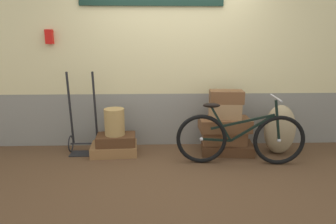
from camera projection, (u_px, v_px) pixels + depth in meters
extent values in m
cube|color=#513823|center=(176.00, 165.00, 4.02)|extent=(9.06, 5.20, 0.06)
cube|color=gray|center=(173.00, 118.00, 4.75)|extent=(7.06, 0.20, 0.80)
cube|color=beige|center=(173.00, 30.00, 4.43)|extent=(7.06, 0.20, 1.87)
cube|color=red|center=(49.00, 37.00, 4.26)|extent=(0.10, 0.08, 0.20)
cube|color=olive|center=(114.00, 149.00, 4.34)|extent=(0.68, 0.49, 0.14)
cube|color=#4C2D19|center=(116.00, 140.00, 4.29)|extent=(0.56, 0.39, 0.15)
cube|color=#4C2D19|center=(227.00, 148.00, 4.39)|extent=(0.77, 0.53, 0.14)
cube|color=brown|center=(224.00, 136.00, 4.37)|extent=(0.64, 0.38, 0.21)
cube|color=brown|center=(224.00, 124.00, 4.28)|extent=(0.71, 0.41, 0.17)
cube|color=#9E754C|center=(225.00, 111.00, 4.23)|extent=(0.44, 0.25, 0.22)
cube|color=brown|center=(226.00, 97.00, 4.20)|extent=(0.47, 0.29, 0.18)
cylinder|color=#A8844C|center=(115.00, 122.00, 4.24)|extent=(0.28, 0.28, 0.38)
torus|color=black|center=(71.00, 144.00, 4.41)|extent=(0.02, 0.24, 0.24)
torus|color=black|center=(99.00, 143.00, 4.42)|extent=(0.02, 0.24, 0.24)
cylinder|color=black|center=(85.00, 143.00, 4.42)|extent=(0.41, 0.02, 0.02)
cylinder|color=black|center=(70.00, 109.00, 4.29)|extent=(0.03, 0.12, 1.05)
cylinder|color=black|center=(95.00, 108.00, 4.30)|extent=(0.03, 0.12, 1.05)
cube|color=black|center=(84.00, 154.00, 4.34)|extent=(0.37, 0.22, 0.02)
ellipsoid|color=#9E8966|center=(280.00, 129.00, 4.30)|extent=(0.43, 0.37, 0.71)
torus|color=black|center=(201.00, 139.00, 3.96)|extent=(0.67, 0.11, 0.66)
sphere|color=#B2B2B7|center=(201.00, 139.00, 3.96)|extent=(0.05, 0.05, 0.05)
torus|color=black|center=(279.00, 140.00, 3.91)|extent=(0.67, 0.11, 0.66)
sphere|color=#B2B2B7|center=(279.00, 140.00, 3.91)|extent=(0.05, 0.05, 0.05)
cube|color=black|center=(252.00, 128.00, 3.89)|extent=(0.55, 0.07, 0.38)
cube|color=black|center=(221.00, 124.00, 3.90)|extent=(0.29, 0.05, 0.47)
cube|color=black|center=(216.00, 140.00, 3.96)|extent=(0.38, 0.06, 0.04)
cube|color=black|center=(242.00, 122.00, 3.88)|extent=(0.81, 0.10, 0.22)
cube|color=black|center=(277.00, 121.00, 3.85)|extent=(0.11, 0.04, 0.53)
ellipsoid|color=black|center=(211.00, 105.00, 3.85)|extent=(0.23, 0.11, 0.06)
cylinder|color=#A5A5AD|center=(276.00, 98.00, 3.79)|extent=(0.06, 0.46, 0.02)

